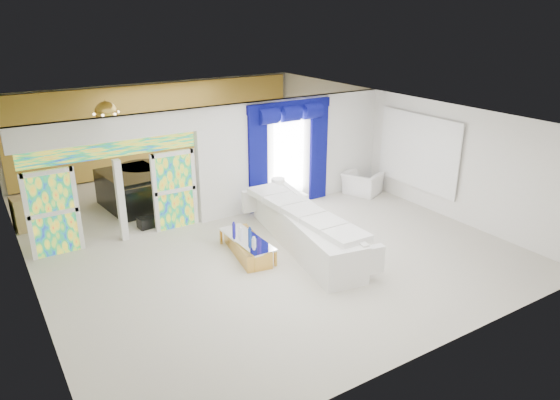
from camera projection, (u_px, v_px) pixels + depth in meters
floor at (245, 229)px, 13.05m from camera, size 12.00×12.00×0.00m
dividing_wall at (294, 151)px, 14.38m from camera, size 5.70×0.18×3.00m
dividing_header at (109, 129)px, 11.46m from camera, size 4.30×0.18×0.55m
stained_panel_left at (53, 213)px, 11.36m from camera, size 0.95×0.04×2.00m
stained_panel_right at (175, 190)px, 12.78m from camera, size 0.95×0.04×2.00m
stained_transom at (111, 150)px, 11.63m from camera, size 4.00×0.05×0.35m
window_pane at (289, 155)px, 14.19m from camera, size 1.00×0.02×2.30m
blue_drape_left at (258, 162)px, 13.69m from camera, size 0.55×0.10×2.80m
blue_drape_right at (318, 152)px, 14.69m from camera, size 0.55×0.10×2.80m
blue_pelmet at (290, 106)px, 13.69m from camera, size 2.60×0.12×0.25m
wall_mirror at (418, 151)px, 14.16m from camera, size 0.04×2.70×1.90m
gold_curtains at (160, 128)px, 17.20m from camera, size 9.70×0.12×2.90m
white_sofa at (304, 230)px, 11.96m from camera, size 1.66×4.44×0.83m
coffee_table at (247, 247)px, 11.61m from camera, size 0.86×1.80×0.38m
console_table at (287, 203)px, 14.19m from camera, size 1.18×0.41×0.39m
table_lamp at (278, 189)px, 13.87m from camera, size 0.36×0.36×0.58m
armchair at (362, 183)px, 15.38m from camera, size 1.23×1.30×0.67m
grand_piano at (134, 190)px, 14.33m from camera, size 1.72×2.13×1.00m
piano_bench at (154, 220)px, 13.19m from camera, size 0.88×0.42×0.28m
tv_console at (26, 213)px, 12.88m from camera, size 0.65×0.61×0.86m
chandelier at (106, 113)px, 13.67m from camera, size 0.60×0.60×0.60m
decanters at (248, 236)px, 11.49m from camera, size 0.20×1.18×0.24m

